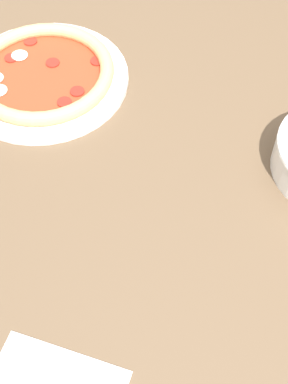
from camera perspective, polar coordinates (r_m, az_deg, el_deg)
The scene contains 3 objects.
ground_plane at distance 1.57m, azimuth 1.92°, elevation -10.63°, with size 8.00×8.00×0.00m, color brown.
dining_table at distance 1.02m, azimuth 2.90°, elevation 4.43°, with size 1.36×0.99×0.73m.
pizza at distance 1.03m, azimuth -10.73°, elevation 12.20°, with size 0.32×0.32×0.04m.
Camera 1 is at (0.64, 0.10, 1.42)m, focal length 50.00 mm.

